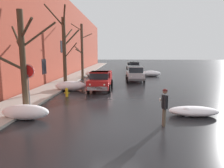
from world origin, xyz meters
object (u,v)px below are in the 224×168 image
Objects in this scene: suv_black_parked_far_down_block at (135,66)px; bare_tree_at_the_corner at (22,59)px; bare_tree_mid_block at (82,51)px; sedan_maroon_parked_kerbside_mid at (136,70)px; suv_silver_parked_kerbside_close at (135,73)px; fire_hydrant at (67,92)px; pickup_truck_red_approaching_near_lane at (101,80)px; pedestrian_with_coffee at (164,104)px; bare_tree_second_along_sidewalk at (65,49)px; stop_sign_at_corner at (28,76)px; sedan_white_queued_behind_truck at (131,66)px.

bare_tree_at_the_corner is at bearing -105.84° from suv_black_parked_far_down_block.
sedan_maroon_parked_kerbside_mid is (7.35, 5.54, -2.95)m from bare_tree_mid_block.
fire_hydrant is at bearing -122.65° from suv_silver_parked_kerbside_close.
suv_silver_parked_kerbside_close is 7.17m from sedan_maroon_parked_kerbside_mid.
pickup_truck_red_approaching_near_lane is at bearing -107.36° from sedan_maroon_parked_kerbside_mid.
fire_hydrant is (-6.34, 5.95, -0.68)m from pedestrian_with_coffee.
pedestrian_with_coffee is 8.72m from fire_hydrant.
fire_hydrant is at bearing -106.79° from suv_black_parked_far_down_block.
pedestrian_with_coffee is at bearing -66.45° from bare_tree_mid_block.
bare_tree_second_along_sidewalk is 7.89m from bare_tree_mid_block.
bare_tree_mid_block is at bearing 89.97° from bare_tree_at_the_corner.
stop_sign_at_corner is (-0.78, -4.58, 1.81)m from fire_hydrant.
bare_tree_at_the_corner is at bearing -102.40° from sedan_white_queued_behind_truck.
sedan_white_queued_behind_truck is (7.07, 32.16, -2.31)m from bare_tree_at_the_corner.
pickup_truck_red_approaching_near_lane is 10.04m from pedestrian_with_coffee.
suv_silver_parked_kerbside_close reaches higher than sedan_maroon_parked_kerbside_mid.
fire_hydrant is at bearing -102.58° from sedan_white_queued_behind_truck.
fire_hydrant is (-2.32, -3.25, -0.52)m from pickup_truck_red_approaching_near_lane.
sedan_maroon_parked_kerbside_mid is at bearing 85.73° from suv_silver_parked_kerbside_close.
suv_silver_parked_kerbside_close is 15.31m from stop_sign_at_corner.
suv_silver_parked_kerbside_close is (6.75, 6.29, -2.74)m from bare_tree_second_along_sidewalk.
suv_silver_parked_kerbside_close is at bearing 59.03° from pickup_truck_red_approaching_near_lane.
pedestrian_with_coffee is 7.34m from stop_sign_at_corner.
suv_black_parked_far_down_block is 2.54× the size of pedestrian_with_coffee.
bare_tree_at_the_corner is 7.91× the size of fire_hydrant.
bare_tree_second_along_sidewalk is 2.66× the size of stop_sign_at_corner.
bare_tree_mid_block is (0.01, 15.50, 0.64)m from bare_tree_at_the_corner.
bare_tree_at_the_corner is 33.01m from sedan_white_queued_behind_truck.
suv_silver_parked_kerbside_close is at bearing -90.79° from sedan_white_queued_behind_truck.
bare_tree_mid_block reaches higher than stop_sign_at_corner.
pickup_truck_red_approaching_near_lane is at bearing -120.97° from suv_silver_parked_kerbside_close.
pickup_truck_red_approaching_near_lane is 4.03m from fire_hydrant.
sedan_white_queued_behind_truck is at bearing 89.21° from suv_silver_parked_kerbside_close.
pedestrian_with_coffee is at bearing -9.41° from bare_tree_at_the_corner.
bare_tree_mid_block reaches higher than bare_tree_at_the_corner.
bare_tree_mid_block is 9.66m from sedan_maroon_parked_kerbside_mid.
stop_sign_at_corner is at bearing -108.99° from sedan_maroon_parked_kerbside_mid.
suv_silver_parked_kerbside_close is (3.55, 5.91, 0.11)m from pickup_truck_red_approaching_near_lane.
sedan_white_queued_behind_truck is at bearing 94.94° from suv_black_parked_far_down_block.
bare_tree_second_along_sidewalk reaches higher than stop_sign_at_corner.
bare_tree_mid_block reaches higher than pickup_truck_red_approaching_near_lane.
pickup_truck_red_approaching_near_lane is 6.90m from suv_silver_parked_kerbside_close.
suv_black_parked_far_down_block is (7.55, 26.62, -2.08)m from bare_tree_at_the_corner.
bare_tree_mid_block is 1.71× the size of sedan_maroon_parked_kerbside_mid.
sedan_maroon_parked_kerbside_mid is at bearing 71.01° from stop_sign_at_corner.
pickup_truck_red_approaching_near_lane is 1.89× the size of stop_sign_at_corner.
bare_tree_at_the_corner is at bearing -101.35° from fire_hydrant.
suv_black_parked_far_down_block reaches higher than pickup_truck_red_approaching_near_lane.
bare_tree_mid_block is 1.39× the size of pickup_truck_red_approaching_near_lane.
sedan_maroon_parked_kerbside_mid is 1.54× the size of stop_sign_at_corner.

